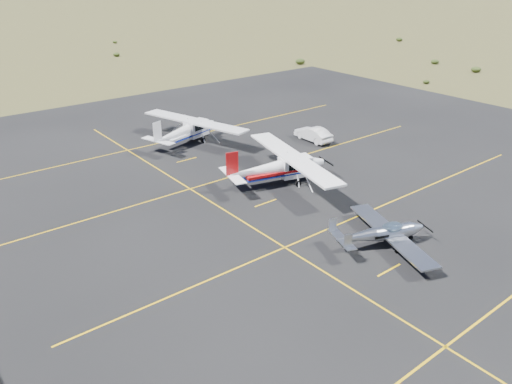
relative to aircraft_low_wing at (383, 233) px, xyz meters
name	(u,v)px	position (x,y,z in m)	size (l,w,h in m)	color
ground	(375,230)	(1.16, 1.47, -0.86)	(1600.00, 1600.00, 0.00)	#383D1C
apron	(301,194)	(1.16, 8.47, -0.86)	(72.00, 72.00, 0.02)	black
aircraft_low_wing	(383,233)	(0.00, 0.00, 0.00)	(6.04, 8.12, 1.79)	silver
aircraft_cessna	(279,167)	(1.16, 11.09, 0.55)	(8.16, 12.49, 3.17)	white
aircraft_plain	(186,130)	(0.49, 23.73, 0.49)	(8.04, 11.93, 3.04)	silver
sedan	(313,134)	(10.53, 16.85, -0.17)	(1.44, 4.13, 1.36)	silver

